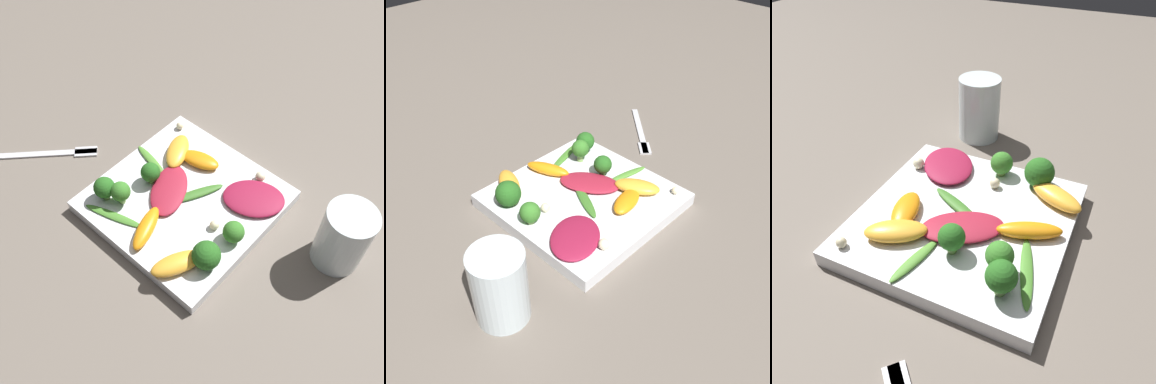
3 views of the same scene
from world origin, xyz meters
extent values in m
plane|color=#6B6056|center=(0.00, 0.00, 0.00)|extent=(2.40, 2.40, 0.00)
cube|color=white|center=(0.00, 0.00, 0.01)|extent=(0.25, 0.25, 0.02)
cylinder|color=silver|center=(0.07, -0.22, 0.05)|extent=(0.07, 0.07, 0.10)
cube|color=silver|center=(-0.03, 0.20, 0.00)|extent=(0.04, 0.04, 0.01)
ellipsoid|color=maroon|center=(-0.01, 0.02, 0.03)|extent=(0.11, 0.09, 0.01)
ellipsoid|color=maroon|center=(0.06, -0.08, 0.03)|extent=(0.11, 0.11, 0.01)
ellipsoid|color=#FCAD33|center=(-0.09, -0.07, 0.03)|extent=(0.08, 0.06, 0.02)
ellipsoid|color=orange|center=(-0.08, 0.00, 0.03)|extent=(0.08, 0.05, 0.02)
ellipsoid|color=orange|center=(0.06, 0.03, 0.03)|extent=(0.05, 0.07, 0.02)
ellipsoid|color=#FCAD33|center=(0.05, 0.07, 0.03)|extent=(0.08, 0.06, 0.02)
cylinder|color=#84AD5B|center=(-0.08, 0.09, 0.03)|extent=(0.01, 0.01, 0.02)
sphere|color=#26601E|center=(-0.08, 0.09, 0.05)|extent=(0.03, 0.03, 0.03)
cylinder|color=#84AD5B|center=(-0.06, -0.10, 0.03)|extent=(0.01, 0.01, 0.01)
sphere|color=#26601E|center=(-0.06, -0.10, 0.04)|extent=(0.04, 0.04, 0.04)
cylinder|color=#7A9E51|center=(-0.01, 0.06, 0.03)|extent=(0.01, 0.01, 0.01)
sphere|color=#26601E|center=(-0.01, 0.06, 0.04)|extent=(0.03, 0.03, 0.03)
cylinder|color=#7A9E51|center=(-0.01, -0.10, 0.03)|extent=(0.01, 0.01, 0.01)
sphere|color=#387A28|center=(-0.01, -0.10, 0.04)|extent=(0.03, 0.03, 0.03)
cylinder|color=#84AD5B|center=(-0.07, 0.06, 0.03)|extent=(0.01, 0.01, 0.02)
sphere|color=#387A28|center=(-0.07, 0.06, 0.05)|extent=(0.03, 0.03, 0.03)
ellipsoid|color=#518E33|center=(0.02, 0.09, 0.02)|extent=(0.03, 0.07, 0.00)
ellipsoid|color=#3D7528|center=(0.01, -0.01, 0.02)|extent=(0.08, 0.05, 0.01)
ellipsoid|color=#47842D|center=(-0.10, 0.05, 0.02)|extent=(0.04, 0.09, 0.00)
sphere|color=beige|center=(0.10, 0.10, 0.03)|extent=(0.01, 0.01, 0.01)
sphere|color=beige|center=(0.10, -0.06, 0.03)|extent=(0.02, 0.02, 0.02)
sphere|color=beige|center=(-0.01, -0.07, 0.03)|extent=(0.01, 0.01, 0.01)
camera|label=1|loc=(-0.29, -0.27, 0.56)|focal=42.00mm
camera|label=2|loc=(0.38, -0.40, 0.46)|focal=42.00mm
camera|label=3|loc=(-0.14, 0.31, 0.33)|focal=35.00mm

